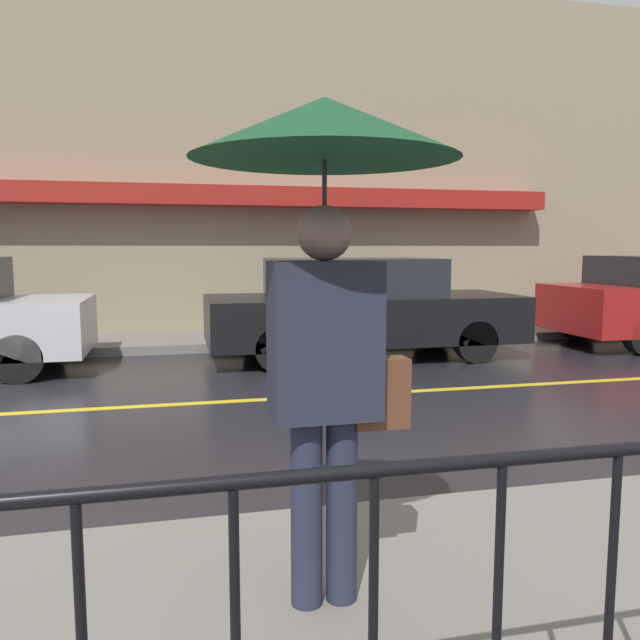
% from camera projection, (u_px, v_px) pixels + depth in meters
% --- Properties ---
extents(ground_plane, '(80.00, 80.00, 0.00)m').
position_uv_depth(ground_plane, '(60.00, 411.00, 6.43)').
color(ground_plane, black).
extents(sidewalk_far, '(28.00, 1.78, 0.14)m').
position_uv_depth(sidewalk_far, '(103.00, 344.00, 10.42)').
color(sidewalk_far, slate).
rests_on(sidewalk_far, ground_plane).
extents(lane_marking, '(25.20, 0.12, 0.01)m').
position_uv_depth(lane_marking, '(60.00, 411.00, 6.43)').
color(lane_marking, gold).
rests_on(lane_marking, ground_plane).
extents(building_storefront, '(28.00, 0.85, 6.64)m').
position_uv_depth(building_storefront, '(102.00, 157.00, 11.03)').
color(building_storefront, gray).
rests_on(building_storefront, ground_plane).
extents(pedestrian, '(1.10, 1.10, 2.14)m').
position_uv_depth(pedestrian, '(326.00, 206.00, 2.54)').
color(pedestrian, '#23283D').
rests_on(pedestrian, sidewalk_near).
extents(car_black, '(4.73, 1.82, 1.52)m').
position_uv_depth(car_black, '(360.00, 308.00, 9.48)').
color(car_black, black).
rests_on(car_black, ground_plane).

